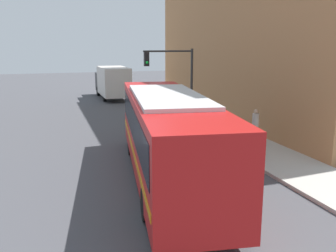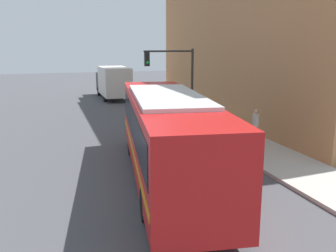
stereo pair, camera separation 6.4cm
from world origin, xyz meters
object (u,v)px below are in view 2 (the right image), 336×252
at_px(city_bus, 167,131).
at_px(parking_meter, 204,115).
at_px(fire_hydrant, 239,141).
at_px(traffic_light_pole, 175,72).
at_px(delivery_truck, 113,81).
at_px(pedestrian_near_corner, 256,126).

xyz_separation_m(city_bus, parking_meter, (4.60, 7.20, -0.92)).
distance_m(fire_hydrant, traffic_light_pole, 7.45).
bearing_deg(delivery_truck, parking_meter, -79.91).
relative_size(parking_meter, pedestrian_near_corner, 0.73).
bearing_deg(parking_meter, fire_hydrant, -90.00).
relative_size(city_bus, delivery_truck, 1.67).
bearing_deg(pedestrian_near_corner, traffic_light_pole, 111.05).
bearing_deg(fire_hydrant, pedestrian_near_corner, 28.44).
distance_m(fire_hydrant, parking_meter, 4.45).
relative_size(delivery_truck, traffic_light_pole, 1.52).
bearing_deg(pedestrian_near_corner, parking_meter, 109.18).
distance_m(city_bus, parking_meter, 8.59).
height_order(delivery_truck, traffic_light_pole, traffic_light_pole).
distance_m(city_bus, fire_hydrant, 5.56).
height_order(fire_hydrant, pedestrian_near_corner, pedestrian_near_corner).
distance_m(delivery_truck, pedestrian_near_corner, 19.73).
height_order(fire_hydrant, traffic_light_pole, traffic_light_pole).
distance_m(city_bus, pedestrian_near_corner, 6.90).
relative_size(city_bus, fire_hydrant, 17.26).
xyz_separation_m(city_bus, delivery_truck, (1.82, 22.78, -0.29)).
height_order(city_bus, pedestrian_near_corner, city_bus).
bearing_deg(pedestrian_near_corner, delivery_truck, 101.90).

